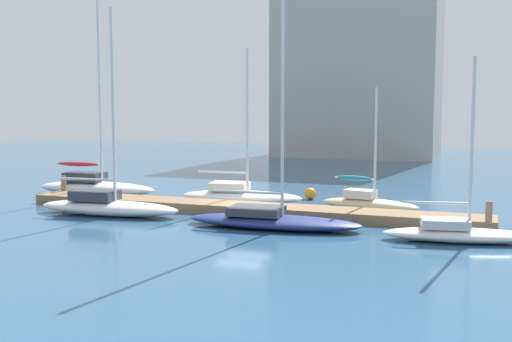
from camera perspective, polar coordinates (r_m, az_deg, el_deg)
ground_plane at (r=31.40m, az=-1.28°, el=-3.98°), size 120.00×120.00×0.00m
dock_pier at (r=31.36m, az=-1.28°, el=-3.54°), size 24.50×2.12×0.49m
dock_piling_near_end at (r=38.00m, az=-17.60°, el=-1.48°), size 0.28×0.28×1.39m
dock_piling_far_end at (r=28.22m, az=21.00°, el=-4.06°), size 0.28×0.28×1.39m
sailboat_0 at (r=39.14m, az=-14.89°, el=-1.29°), size 8.02×2.73×12.40m
sailboat_1 at (r=31.64m, az=-13.81°, el=-3.10°), size 7.71×2.61×10.32m
sailboat_2 at (r=34.74m, az=-1.51°, el=-2.22°), size 7.26×3.11×8.74m
sailboat_3 at (r=27.53m, az=1.47°, el=-4.38°), size 8.17×2.86×12.53m
sailboat_4 at (r=32.60m, az=10.46°, el=-2.84°), size 5.45×2.35×6.47m
sailboat_5 at (r=26.01m, az=18.52°, el=-5.44°), size 6.42×2.80×7.42m
mooring_buoy_orange at (r=36.34m, az=5.10°, el=-2.11°), size 0.69×0.69×0.69m
harbor_building_distant at (r=71.22m, az=9.73°, el=9.82°), size 17.47×12.90×20.77m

